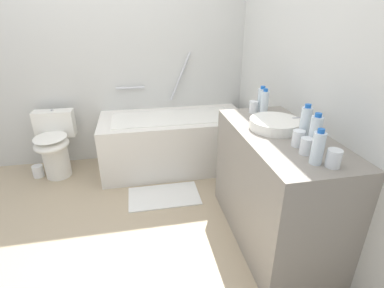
{
  "coord_description": "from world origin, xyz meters",
  "views": [
    {
      "loc": [
        0.28,
        -1.99,
        1.63
      ],
      "look_at": [
        0.72,
        0.26,
        0.58
      ],
      "focal_mm": 27.42,
      "sensor_mm": 36.0,
      "label": 1
    }
  ],
  "objects_px": {
    "sink_faucet": "(302,122)",
    "water_bottle_1": "(315,133)",
    "drinking_glass_3": "(298,138)",
    "water_bottle_3": "(262,100)",
    "toilet_paper_roll": "(38,171)",
    "water_bottle_0": "(305,125)",
    "drinking_glass_2": "(306,146)",
    "bathtub": "(174,140)",
    "drinking_glass_1": "(253,107)",
    "water_bottle_2": "(318,148)",
    "bath_mat": "(164,196)",
    "drinking_glass_0": "(334,158)",
    "water_bottle_4": "(264,103)",
    "toilet": "(54,144)",
    "sink_basin": "(275,124)"
  },
  "relations": [
    {
      "from": "drinking_glass_1",
      "to": "drinking_glass_2",
      "type": "distance_m",
      "value": 0.77
    },
    {
      "from": "water_bottle_1",
      "to": "toilet_paper_roll",
      "type": "height_order",
      "value": "water_bottle_1"
    },
    {
      "from": "water_bottle_2",
      "to": "drinking_glass_2",
      "type": "distance_m",
      "value": 0.12
    },
    {
      "from": "toilet",
      "to": "sink_basin",
      "type": "bearing_deg",
      "value": 57.92
    },
    {
      "from": "bathtub",
      "to": "water_bottle_0",
      "type": "xyz_separation_m",
      "value": [
        0.65,
        -1.41,
        0.67
      ]
    },
    {
      "from": "water_bottle_4",
      "to": "drinking_glass_0",
      "type": "distance_m",
      "value": 0.88
    },
    {
      "from": "drinking_glass_1",
      "to": "toilet",
      "type": "bearing_deg",
      "value": 154.63
    },
    {
      "from": "water_bottle_4",
      "to": "drinking_glass_1",
      "type": "relative_size",
      "value": 2.21
    },
    {
      "from": "water_bottle_3",
      "to": "drinking_glass_1",
      "type": "bearing_deg",
      "value": -159.15
    },
    {
      "from": "drinking_glass_2",
      "to": "bath_mat",
      "type": "distance_m",
      "value": 1.53
    },
    {
      "from": "sink_faucet",
      "to": "drinking_glass_2",
      "type": "bearing_deg",
      "value": -117.69
    },
    {
      "from": "water_bottle_3",
      "to": "bath_mat",
      "type": "relative_size",
      "value": 0.31
    },
    {
      "from": "water_bottle_1",
      "to": "bathtub",
      "type": "bearing_deg",
      "value": 112.69
    },
    {
      "from": "water_bottle_0",
      "to": "bath_mat",
      "type": "bearing_deg",
      "value": 135.49
    },
    {
      "from": "drinking_glass_3",
      "to": "bath_mat",
      "type": "xyz_separation_m",
      "value": [
        -0.77,
        0.87,
        -0.91
      ]
    },
    {
      "from": "toilet_paper_roll",
      "to": "bath_mat",
      "type": "bearing_deg",
      "value": -26.38
    },
    {
      "from": "bathtub",
      "to": "drinking_glass_1",
      "type": "relative_size",
      "value": 16.13
    },
    {
      "from": "drinking_glass_0",
      "to": "drinking_glass_3",
      "type": "relative_size",
      "value": 0.98
    },
    {
      "from": "drinking_glass_0",
      "to": "water_bottle_3",
      "type": "bearing_deg",
      "value": 89.55
    },
    {
      "from": "bathtub",
      "to": "bath_mat",
      "type": "xyz_separation_m",
      "value": [
        -0.18,
        -0.6,
        -0.31
      ]
    },
    {
      "from": "drinking_glass_1",
      "to": "drinking_glass_2",
      "type": "relative_size",
      "value": 0.97
    },
    {
      "from": "water_bottle_0",
      "to": "drinking_glass_0",
      "type": "bearing_deg",
      "value": -92.63
    },
    {
      "from": "water_bottle_0",
      "to": "water_bottle_4",
      "type": "height_order",
      "value": "water_bottle_0"
    },
    {
      "from": "water_bottle_2",
      "to": "drinking_glass_2",
      "type": "xyz_separation_m",
      "value": [
        0.01,
        0.12,
        -0.04
      ]
    },
    {
      "from": "toilet",
      "to": "water_bottle_4",
      "type": "bearing_deg",
      "value": 65.48
    },
    {
      "from": "water_bottle_1",
      "to": "water_bottle_3",
      "type": "xyz_separation_m",
      "value": [
        -0.0,
        0.76,
        -0.01
      ]
    },
    {
      "from": "toilet",
      "to": "drinking_glass_1",
      "type": "relative_size",
      "value": 7.11
    },
    {
      "from": "sink_faucet",
      "to": "toilet_paper_roll",
      "type": "height_order",
      "value": "sink_faucet"
    },
    {
      "from": "water_bottle_1",
      "to": "drinking_glass_2",
      "type": "distance_m",
      "value": 0.1
    },
    {
      "from": "water_bottle_4",
      "to": "drinking_glass_1",
      "type": "xyz_separation_m",
      "value": [
        -0.06,
        0.06,
        -0.05
      ]
    },
    {
      "from": "water_bottle_0",
      "to": "drinking_glass_2",
      "type": "relative_size",
      "value": 2.51
    },
    {
      "from": "toilet",
      "to": "water_bottle_1",
      "type": "bearing_deg",
      "value": 51.7
    },
    {
      "from": "water_bottle_0",
      "to": "water_bottle_3",
      "type": "xyz_separation_m",
      "value": [
        -0.01,
        0.64,
        -0.02
      ]
    },
    {
      "from": "water_bottle_3",
      "to": "sink_faucet",
      "type": "bearing_deg",
      "value": -69.9
    },
    {
      "from": "bath_mat",
      "to": "bathtub",
      "type": "bearing_deg",
      "value": 72.89
    },
    {
      "from": "water_bottle_0",
      "to": "drinking_glass_2",
      "type": "distance_m",
      "value": 0.19
    },
    {
      "from": "drinking_glass_3",
      "to": "water_bottle_3",
      "type": "bearing_deg",
      "value": 85.29
    },
    {
      "from": "drinking_glass_0",
      "to": "drinking_glass_3",
      "type": "height_order",
      "value": "drinking_glass_3"
    },
    {
      "from": "water_bottle_2",
      "to": "toilet_paper_roll",
      "type": "relative_size",
      "value": 1.59
    },
    {
      "from": "sink_faucet",
      "to": "water_bottle_1",
      "type": "xyz_separation_m",
      "value": [
        -0.14,
        -0.37,
        0.08
      ]
    },
    {
      "from": "bathtub",
      "to": "sink_faucet",
      "type": "xyz_separation_m",
      "value": [
        0.78,
        -1.17,
        0.58
      ]
    },
    {
      "from": "toilet_paper_roll",
      "to": "water_bottle_4",
      "type": "bearing_deg",
      "value": -23.5
    },
    {
      "from": "water_bottle_2",
      "to": "drinking_glass_1",
      "type": "relative_size",
      "value": 2.1
    },
    {
      "from": "drinking_glass_1",
      "to": "drinking_glass_0",
      "type": "bearing_deg",
      "value": -85.49
    },
    {
      "from": "drinking_glass_0",
      "to": "drinking_glass_1",
      "type": "xyz_separation_m",
      "value": [
        -0.07,
        0.94,
        -0.0
      ]
    },
    {
      "from": "bathtub",
      "to": "drinking_glass_0",
      "type": "relative_size",
      "value": 15.73
    },
    {
      "from": "water_bottle_3",
      "to": "drinking_glass_2",
      "type": "xyz_separation_m",
      "value": [
        -0.07,
        -0.8,
        -0.05
      ]
    },
    {
      "from": "toilet",
      "to": "water_bottle_0",
      "type": "xyz_separation_m",
      "value": [
        1.9,
        -1.47,
        0.63
      ]
    },
    {
      "from": "drinking_glass_0",
      "to": "bathtub",
      "type": "bearing_deg",
      "value": 109.92
    },
    {
      "from": "toilet",
      "to": "drinking_glass_0",
      "type": "distance_m",
      "value": 2.66
    }
  ]
}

